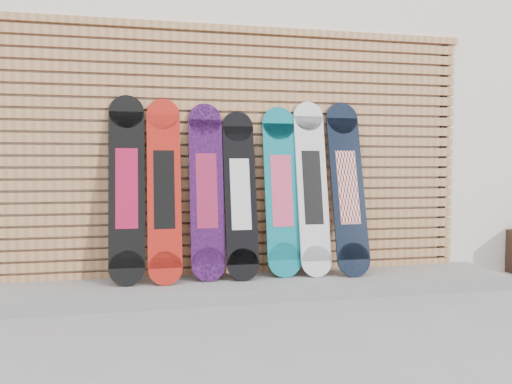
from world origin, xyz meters
TOP-DOWN VIEW (x-y plane):
  - ground at (0.00, 0.00)m, footprint 80.00×80.00m
  - building at (0.50, 3.50)m, footprint 12.00×5.00m
  - concrete_step at (-0.15, 0.68)m, footprint 4.60×0.70m
  - slat_wall at (-0.15, 0.97)m, footprint 4.26×0.08m
  - snowboard_0 at (-1.10, 0.77)m, footprint 0.29×0.34m
  - snowboard_1 at (-0.80, 0.76)m, footprint 0.27×0.37m
  - snowboard_2 at (-0.45, 0.79)m, footprint 0.28×0.31m
  - snowboard_3 at (-0.17, 0.77)m, footprint 0.27×0.35m
  - snowboard_4 at (0.20, 0.80)m, footprint 0.30×0.29m
  - snowboard_5 at (0.48, 0.78)m, footprint 0.27×0.33m
  - snowboard_6 at (0.79, 0.74)m, footprint 0.30×0.40m

SIDE VIEW (x-z plane):
  - ground at x=0.00m, z-range 0.00..0.00m
  - concrete_step at x=-0.15m, z-range 0.00..0.12m
  - snowboard_3 at x=-0.17m, z-range 0.12..1.55m
  - snowboard_4 at x=0.20m, z-range 0.12..1.60m
  - snowboard_2 at x=-0.45m, z-range 0.12..1.61m
  - snowboard_1 at x=-0.80m, z-range 0.12..1.64m
  - snowboard_6 at x=0.79m, z-range 0.12..1.65m
  - snowboard_5 at x=0.48m, z-range 0.12..1.65m
  - snowboard_0 at x=-1.10m, z-range 0.12..1.66m
  - slat_wall at x=-0.15m, z-range 0.06..2.35m
  - building at x=0.50m, z-range 0.00..3.60m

